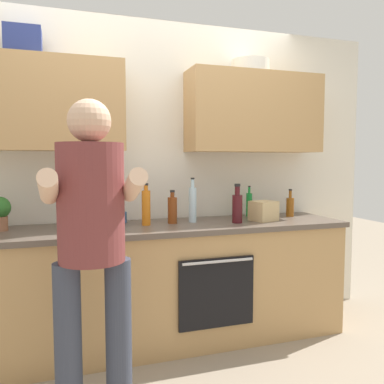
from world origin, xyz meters
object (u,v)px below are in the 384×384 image
at_px(bottle_vinegar, 172,209).
at_px(cup_tea, 121,217).
at_px(bottle_water, 193,204).
at_px(knife_block, 77,213).
at_px(bottle_wine, 237,207).
at_px(bottle_soda, 249,204).
at_px(bottle_juice, 146,207).
at_px(person_standing, 92,235).
at_px(bottle_syrup, 290,206).
at_px(grocery_bag_bread, 263,211).

distance_m(bottle_vinegar, cup_tea, 0.40).
xyz_separation_m(bottle_water, knife_block, (-0.87, -0.11, -0.03)).
xyz_separation_m(bottle_wine, knife_block, (-1.18, 0.03, -0.00)).
relative_size(bottle_soda, bottle_vinegar, 1.03).
distance_m(bottle_water, bottle_juice, 0.37).
height_order(person_standing, bottle_wine, person_standing).
xyz_separation_m(bottle_syrup, grocery_bag_bread, (-0.33, -0.15, -0.01)).
xyz_separation_m(cup_tea, grocery_bag_bread, (1.09, -0.25, 0.04)).
xyz_separation_m(bottle_syrup, knife_block, (-1.76, -0.14, 0.03)).
bearing_deg(bottle_soda, bottle_wine, -130.00).
xyz_separation_m(bottle_vinegar, bottle_juice, (-0.21, -0.02, 0.03)).
height_order(bottle_water, bottle_vinegar, bottle_water).
relative_size(bottle_juice, bottle_wine, 1.03).
height_order(bottle_soda, knife_block, knife_block).
xyz_separation_m(bottle_syrup, bottle_soda, (-0.33, 0.12, 0.02)).
bearing_deg(person_standing, bottle_syrup, 27.03).
bearing_deg(bottle_syrup, grocery_bag_bread, -156.46).
height_order(person_standing, bottle_syrup, person_standing).
relative_size(bottle_vinegar, knife_block, 0.87).
distance_m(bottle_juice, grocery_bag_bread, 0.94).
height_order(bottle_wine, grocery_bag_bread, bottle_wine).
relative_size(bottle_soda, bottle_wine, 0.87).
xyz_separation_m(bottle_water, bottle_soda, (0.56, 0.15, -0.04)).
distance_m(bottle_juice, cup_tea, 0.25).
bearing_deg(bottle_water, grocery_bag_bread, -10.82).
height_order(bottle_syrup, knife_block, knife_block).
height_order(bottle_juice, knife_block, bottle_juice).
bearing_deg(grocery_bag_bread, bottle_water, 169.18).
bearing_deg(bottle_wine, bottle_syrup, 17.10).
xyz_separation_m(bottle_soda, bottle_wine, (-0.25, -0.29, 0.02)).
bearing_deg(bottle_wine, bottle_soda, 50.00).
relative_size(person_standing, bottle_vinegar, 6.63).
height_order(cup_tea, knife_block, knife_block).
xyz_separation_m(bottle_water, bottle_syrup, (0.89, 0.04, -0.06)).
relative_size(bottle_water, bottle_wine, 1.15).
height_order(bottle_vinegar, grocery_bag_bread, bottle_vinegar).
bearing_deg(bottle_juice, bottle_syrup, 3.06).
height_order(person_standing, knife_block, person_standing).
relative_size(bottle_juice, cup_tea, 3.79).
height_order(person_standing, bottle_vinegar, person_standing).
relative_size(bottle_vinegar, bottle_wine, 0.84).
bearing_deg(bottle_vinegar, bottle_juice, -174.29).
xyz_separation_m(person_standing, bottle_soda, (1.38, 0.99, 0.01)).
bearing_deg(grocery_bag_bread, knife_block, 179.92).
relative_size(bottle_soda, knife_block, 0.89).
bearing_deg(bottle_wine, grocery_bag_bread, 7.58).
xyz_separation_m(knife_block, grocery_bag_bread, (1.43, -0.00, -0.04)).
bearing_deg(cup_tea, bottle_wine, -18.42).
height_order(person_standing, bottle_water, person_standing).
bearing_deg(bottle_juice, bottle_vinegar, 5.71).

